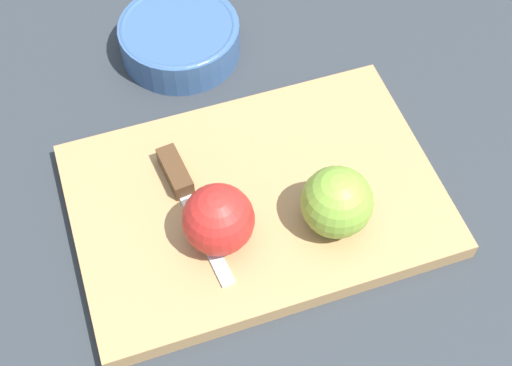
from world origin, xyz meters
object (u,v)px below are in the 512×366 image
object	(u,v)px
apple_half_left	(337,202)
knife	(180,182)
bowl	(180,37)
apple_half_right	(218,219)

from	to	relation	value
apple_half_left	knife	xyz separation A→B (m)	(0.13, -0.10, -0.03)
knife	bowl	xyz separation A→B (m)	(-0.07, -0.20, -0.00)
knife	bowl	bearing A→B (deg)	158.56
apple_half_left	bowl	size ratio (longest dim) A/B	0.49
apple_half_left	apple_half_right	bearing A→B (deg)	131.89
apple_half_right	bowl	distance (m)	0.28
apple_half_left	knife	bearing A→B (deg)	107.59
apple_half_right	bowl	xyz separation A→B (m)	(-0.05, -0.27, -0.03)
apple_half_left	bowl	bearing A→B (deg)	65.94
apple_half_left	bowl	distance (m)	0.30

